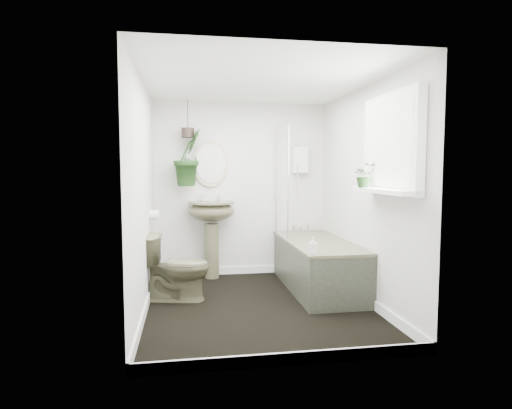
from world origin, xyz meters
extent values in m
cube|color=black|center=(0.00, 0.00, -0.01)|extent=(2.30, 2.80, 0.02)
cube|color=white|center=(0.00, 0.00, 2.31)|extent=(2.30, 2.80, 0.02)
cube|color=silver|center=(0.00, 1.41, 1.15)|extent=(2.30, 0.02, 2.30)
cube|color=silver|center=(0.00, -1.41, 1.15)|extent=(2.30, 0.02, 2.30)
cube|color=silver|center=(-1.16, 0.00, 1.15)|extent=(0.02, 2.80, 2.30)
cube|color=silver|center=(1.16, 0.00, 1.15)|extent=(0.02, 2.80, 2.30)
cube|color=white|center=(0.00, 0.00, 0.05)|extent=(2.30, 2.80, 0.10)
cube|color=white|center=(0.80, 1.34, 1.55)|extent=(0.20, 0.10, 0.35)
ellipsoid|color=#C3AE94|center=(-0.41, 1.37, 1.50)|extent=(0.46, 0.03, 0.62)
cylinder|color=black|center=(-0.81, 1.36, 1.40)|extent=(0.04, 0.04, 0.22)
cylinder|color=white|center=(-1.10, 0.70, 0.90)|extent=(0.11, 0.11, 0.11)
cube|color=white|center=(1.09, -0.70, 1.65)|extent=(0.08, 1.00, 0.90)
cube|color=white|center=(1.02, -0.70, 1.23)|extent=(0.18, 1.00, 0.04)
cube|color=white|center=(1.04, -0.70, 1.65)|extent=(0.01, 0.86, 0.76)
imported|color=brown|center=(-0.85, 0.34, 0.36)|extent=(0.77, 0.53, 0.73)
imported|color=black|center=(0.97, -0.40, 1.37)|extent=(0.23, 0.20, 0.23)
imported|color=black|center=(-0.70, 1.25, 1.58)|extent=(0.50, 0.52, 0.74)
imported|color=black|center=(0.51, -0.25, 0.67)|extent=(0.09, 0.09, 0.17)
cylinder|color=#2C211C|center=(-0.70, 1.25, 1.89)|extent=(0.16, 0.16, 0.12)
camera|label=1|loc=(-0.73, -4.31, 1.42)|focal=30.00mm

